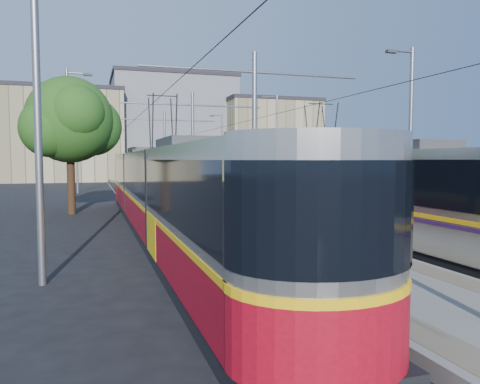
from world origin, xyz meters
name	(u,v)px	position (x,y,z in m)	size (l,w,h in m)	color
ground	(361,281)	(0.00, 0.00, 0.00)	(160.00, 160.00, 0.00)	black
platform	(204,208)	(0.00, 17.00, 0.15)	(4.00, 50.00, 0.30)	gray
tactile_strip_left	(180,206)	(-1.45, 17.00, 0.30)	(0.70, 50.00, 0.01)	gray
tactile_strip_right	(227,204)	(1.45, 17.00, 0.30)	(0.70, 50.00, 0.01)	gray
rails	(204,210)	(0.00, 17.00, 0.02)	(8.71, 70.00, 0.03)	gray
track_arrow	(270,343)	(-3.60, -3.00, 0.01)	(1.20, 5.00, 0.01)	silver
tram_left	(163,192)	(-3.60, 8.68, 1.71)	(2.43, 28.54, 5.50)	black
tram_right	(320,185)	(3.60, 9.19, 1.86)	(2.43, 31.30, 5.50)	black
catenary	(216,131)	(0.00, 14.15, 4.52)	(9.20, 70.00, 7.00)	slate
street_lamps	(190,142)	(0.00, 21.00, 4.18)	(15.18, 38.22, 8.00)	slate
shelter	(233,189)	(0.89, 13.92, 1.43)	(0.62, 0.99, 2.15)	black
tree	(76,122)	(-7.08, 17.45, 5.06)	(5.15, 4.76, 7.48)	#382314
building_left	(63,135)	(-10.00, 60.00, 6.33)	(16.32, 12.24, 12.64)	tan
building_centre	(172,128)	(6.00, 64.00, 7.90)	(18.36, 14.28, 15.78)	gray
building_right	(269,139)	(20.00, 58.00, 6.08)	(14.28, 10.20, 12.15)	tan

